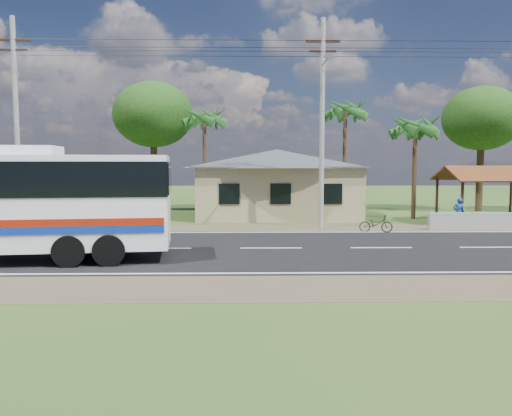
{
  "coord_description": "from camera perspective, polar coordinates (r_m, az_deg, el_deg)",
  "views": [
    {
      "loc": [
        -1.0,
        -20.02,
        3.41
      ],
      "look_at": [
        -0.6,
        1.0,
        1.57
      ],
      "focal_mm": 35.0,
      "sensor_mm": 36.0,
      "label": 1
    }
  ],
  "objects": [
    {
      "name": "concrete_barrier",
      "position": [
        28.89,
        25.66,
        -1.38
      ],
      "size": [
        7.0,
        0.3,
        0.9
      ],
      "primitive_type": "cube",
      "color": "#9E9E99",
      "rests_on": "ground"
    },
    {
      "name": "road",
      "position": [
        20.33,
        1.74,
        -4.63
      ],
      "size": [
        120.0,
        16.0,
        0.03
      ],
      "color": "black",
      "rests_on": "ground"
    },
    {
      "name": "tree_behind_house",
      "position": [
        38.84,
        -11.67,
        10.37
      ],
      "size": [
        6.0,
        6.0,
        9.61
      ],
      "color": "#47301E",
      "rests_on": "ground"
    },
    {
      "name": "house",
      "position": [
        33.09,
        2.37,
        3.67
      ],
      "size": [
        12.4,
        10.0,
        5.0
      ],
      "color": "tan",
      "rests_on": "ground"
    },
    {
      "name": "palm_near",
      "position": [
        32.83,
        17.77,
        8.78
      ],
      "size": [
        2.8,
        2.8,
        6.7
      ],
      "color": "#47301E",
      "rests_on": "ground"
    },
    {
      "name": "tree_behind_shed",
      "position": [
        39.97,
        24.41,
        9.25
      ],
      "size": [
        5.6,
        5.6,
        9.02
      ],
      "color": "#47301E",
      "rests_on": "ground"
    },
    {
      "name": "waiting_shed",
      "position": [
        31.78,
        25.08,
        3.3
      ],
      "size": [
        5.2,
        4.48,
        3.35
      ],
      "color": "#321D12",
      "rests_on": "ground"
    },
    {
      "name": "motorcycle",
      "position": [
        25.77,
        13.53,
        -1.78
      ],
      "size": [
        1.72,
        0.84,
        0.86
      ],
      "primitive_type": "imported",
      "rotation": [
        0.0,
        0.0,
        1.4
      ],
      "color": "black",
      "rests_on": "ground"
    },
    {
      "name": "utility_poles",
      "position": [
        26.87,
        6.86,
        10.0
      ],
      "size": [
        32.8,
        2.22,
        11.0
      ],
      "color": "#9E9E99",
      "rests_on": "ground"
    },
    {
      "name": "palm_mid",
      "position": [
        36.4,
        10.18,
        10.83
      ],
      "size": [
        2.8,
        2.8,
        8.2
      ],
      "color": "#47301E",
      "rests_on": "ground"
    },
    {
      "name": "palm_far",
      "position": [
        36.29,
        -5.93,
        10.14
      ],
      "size": [
        2.8,
        2.8,
        7.7
      ],
      "color": "#47301E",
      "rests_on": "ground"
    },
    {
      "name": "ground",
      "position": [
        20.34,
        1.74,
        -4.65
      ],
      "size": [
        120.0,
        120.0,
        0.0
      ],
      "primitive_type": "plane",
      "color": "#2D491A",
      "rests_on": "ground"
    },
    {
      "name": "person",
      "position": [
        28.99,
        22.16,
        -0.5
      ],
      "size": [
        0.69,
        0.55,
        1.63
      ],
      "primitive_type": "imported",
      "rotation": [
        0.0,
        0.0,
        2.84
      ],
      "color": "navy",
      "rests_on": "ground"
    }
  ]
}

